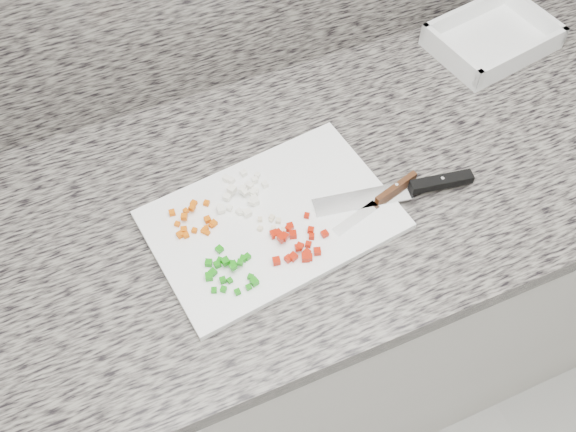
% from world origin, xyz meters
% --- Properties ---
extents(cabinet, '(3.92, 0.62, 0.86)m').
position_xyz_m(cabinet, '(0.00, 1.44, 0.43)').
color(cabinet, silver).
rests_on(cabinet, ground).
extents(countertop, '(3.96, 0.64, 0.04)m').
position_xyz_m(countertop, '(0.00, 1.44, 0.88)').
color(countertop, slate).
rests_on(countertop, cabinet).
extents(cutting_board, '(0.43, 0.32, 0.01)m').
position_xyz_m(cutting_board, '(-0.12, 1.39, 0.91)').
color(cutting_board, white).
rests_on(cutting_board, countertop).
extents(carrot_pile, '(0.07, 0.08, 0.02)m').
position_xyz_m(carrot_pile, '(-0.24, 1.43, 0.92)').
color(carrot_pile, '#CF5604').
rests_on(carrot_pile, cutting_board).
extents(onion_pile, '(0.10, 0.10, 0.02)m').
position_xyz_m(onion_pile, '(-0.14, 1.45, 0.92)').
color(onion_pile, white).
rests_on(onion_pile, cutting_board).
extents(green_pepper_pile, '(0.08, 0.10, 0.02)m').
position_xyz_m(green_pepper_pile, '(-0.22, 1.32, 0.92)').
color(green_pepper_pile, '#117F0B').
rests_on(green_pepper_pile, cutting_board).
extents(red_pepper_pile, '(0.11, 0.09, 0.02)m').
position_xyz_m(red_pepper_pile, '(-0.10, 1.32, 0.92)').
color(red_pepper_pile, '#A71402').
rests_on(red_pepper_pile, cutting_board).
extents(garlic_pile, '(0.04, 0.06, 0.01)m').
position_xyz_m(garlic_pile, '(-0.12, 1.37, 0.92)').
color(garlic_pile, beige).
rests_on(garlic_pile, cutting_board).
extents(chef_knife, '(0.28, 0.08, 0.02)m').
position_xyz_m(chef_knife, '(0.13, 1.35, 0.92)').
color(chef_knife, white).
rests_on(chef_knife, cutting_board).
extents(paring_knife, '(0.18, 0.06, 0.02)m').
position_xyz_m(paring_knife, '(0.08, 1.35, 0.92)').
color(paring_knife, white).
rests_on(paring_knife, cutting_board).
extents(tray, '(0.27, 0.21, 0.05)m').
position_xyz_m(tray, '(0.47, 1.62, 0.92)').
color(tray, white).
rests_on(tray, countertop).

